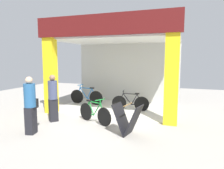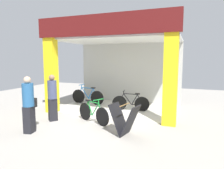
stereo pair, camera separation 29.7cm
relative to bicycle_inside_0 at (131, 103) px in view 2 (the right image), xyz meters
The scene contains 8 objects.
ground_plane 1.52m from the bicycle_inside_0, 114.75° to the right, with size 18.16×18.16×0.00m, color #9E9991.
shop_facade 1.75m from the bicycle_inside_0, 160.74° to the left, with size 5.28×3.40×3.69m.
bicycle_inside_0 is the anchor object (origin of this frame).
bicycle_inside_1 2.34m from the bicycle_inside_0, 167.81° to the left, with size 1.72×0.47×0.94m.
bicycle_parked_0 2.17m from the bicycle_inside_0, 109.79° to the right, with size 1.42×0.71×0.86m.
sandwich_board_sign 2.80m from the bicycle_inside_0, 77.44° to the right, with size 0.87×0.68×0.90m.
pedestrian_0 3.21m from the bicycle_inside_0, 133.10° to the right, with size 0.44×0.44×1.63m.
pedestrian_1 4.14m from the bicycle_inside_0, 120.10° to the right, with size 0.38×0.57×1.67m.
Camera 2 is at (2.95, -6.79, 2.16)m, focal length 32.96 mm.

